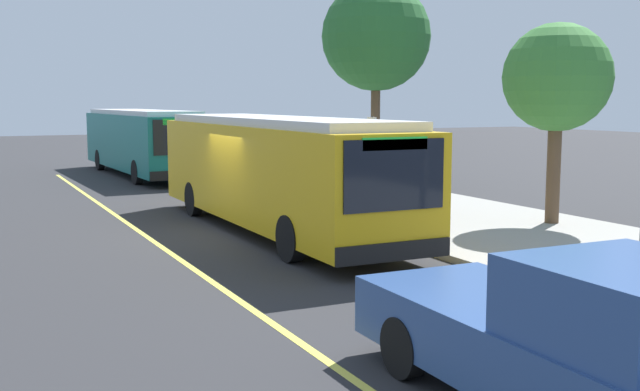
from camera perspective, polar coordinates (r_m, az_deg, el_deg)
ground_plane at (r=19.44m, az=-6.32°, el=-2.83°), size 120.00×120.00×0.00m
sidewalk_curb at (r=22.14m, az=8.46°, el=-1.44°), size 44.00×6.40×0.15m
lane_stripe_center at (r=18.83m, az=-12.64°, el=-3.27°), size 36.00×0.14×0.01m
transit_bus_main at (r=19.38m, az=-3.35°, el=2.00°), size 11.76×2.64×2.95m
transit_bus_second at (r=35.02m, az=-13.32°, el=4.13°), size 11.98×2.94×2.95m
pickup_truck at (r=8.41m, az=18.61°, el=-10.55°), size 5.42×2.08×1.85m
bus_shelter at (r=23.45m, az=4.88°, el=3.62°), size 2.90×1.60×2.48m
waiting_bench at (r=23.43m, az=4.54°, el=0.46°), size 1.60×0.48×0.95m
route_sign_post at (r=20.25m, az=3.95°, el=3.18°), size 0.44×0.08×2.80m
pedestrian_commuter at (r=22.06m, az=1.17°, el=1.33°), size 0.24×0.40×1.69m
street_tree_near_shelter at (r=29.43m, az=4.26°, el=11.88°), size 4.17×4.17×7.75m
street_tree_upstreet at (r=20.68m, az=17.48°, el=8.42°), size 2.81×2.81×5.22m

